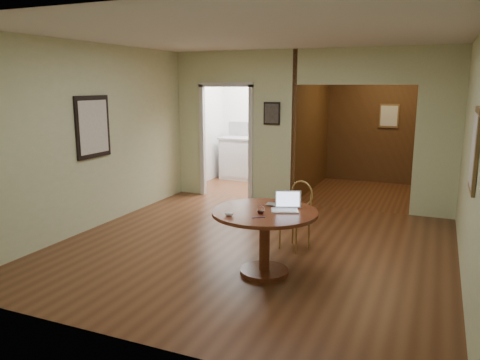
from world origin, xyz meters
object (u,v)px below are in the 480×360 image
at_px(dining_table, 265,227).
at_px(open_laptop, 286,205).
at_px(chair, 298,211).
at_px(closed_laptop, 279,206).

bearing_deg(dining_table, open_laptop, 31.86).
relative_size(chair, closed_laptop, 2.76).
distance_m(chair, open_laptop, 0.90).
height_order(dining_table, closed_laptop, closed_laptop).
bearing_deg(closed_laptop, dining_table, -119.54).
height_order(chair, open_laptop, open_laptop).
xyz_separation_m(dining_table, chair, (0.10, 0.97, -0.05)).
distance_m(dining_table, open_laptop, 0.35).
distance_m(dining_table, chair, 0.98).
bearing_deg(open_laptop, dining_table, -169.57).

